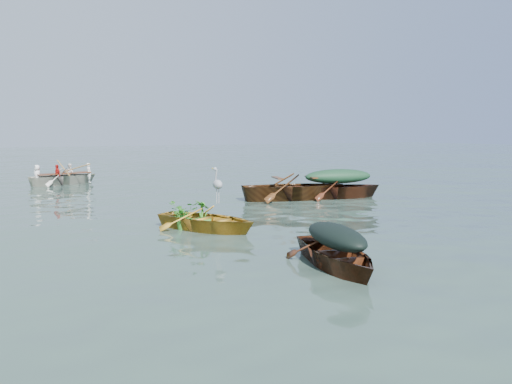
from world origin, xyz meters
TOP-DOWN VIEW (x-y plane):
  - ground at (0.00, 0.00)m, footprint 140.00×140.00m
  - yellow_dinghy at (-2.89, 0.92)m, footprint 3.02×3.57m
  - dark_covered_boat at (-2.02, -3.22)m, footprint 1.83×3.58m
  - green_tarp_boat at (3.41, 4.31)m, footprint 4.76×2.31m
  - open_wooden_boat at (1.79, 4.65)m, footprint 5.36×2.69m
  - rowed_boat at (-4.97, 13.48)m, footprint 4.37×2.36m
  - dark_tarp_cover at (-2.02, -3.22)m, footprint 1.00×1.97m
  - green_tarp_cover at (3.41, 4.31)m, footprint 2.62×1.27m
  - thwart_benches at (1.79, 4.65)m, footprint 2.71×1.50m
  - heron at (-2.46, 1.26)m, footprint 0.45×0.49m
  - dinghy_weeds at (-3.17, 1.40)m, footprint 1.08×1.14m
  - rowers at (-4.97, 13.48)m, footprint 3.13×1.89m
  - oars at (-4.97, 13.48)m, footprint 1.29×2.66m

SIDE VIEW (x-z plane):
  - ground at x=0.00m, z-range 0.00..0.00m
  - yellow_dinghy at x=-2.89m, z-range -0.45..0.45m
  - dark_covered_boat at x=-2.02m, z-range -0.42..0.42m
  - green_tarp_boat at x=3.41m, z-range -0.54..0.54m
  - open_wooden_boat at x=1.79m, z-range -0.62..0.62m
  - rowed_boat at x=-4.97m, z-range -0.50..0.50m
  - oars at x=-4.97m, z-range 0.50..0.56m
  - dark_tarp_cover at x=-2.02m, z-range 0.42..0.82m
  - thwart_benches at x=1.79m, z-range 0.62..0.66m
  - dinghy_weeds at x=-3.17m, z-range 0.45..1.05m
  - green_tarp_cover at x=3.41m, z-range 0.54..1.06m
  - rowers at x=-4.97m, z-range 0.50..1.26m
  - heron at x=-2.46m, z-range 0.45..1.37m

